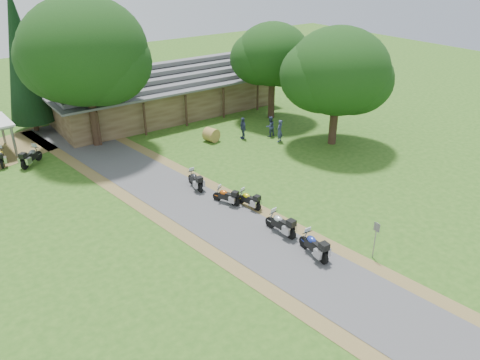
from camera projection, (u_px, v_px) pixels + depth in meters
ground at (272, 250)px, 24.78m from camera, size 120.00×120.00×0.00m
driveway at (222, 221)px, 27.43m from camera, size 51.95×51.95×0.00m
lodge at (162, 88)px, 44.28m from camera, size 21.40×9.40×4.90m
motorcycle_row_a at (314, 244)px, 24.06m from camera, size 0.83×2.05×1.37m
motorcycle_row_b at (281, 223)px, 25.96m from camera, size 0.86×2.03×1.35m
motorcycle_row_c at (249, 199)px, 28.67m from camera, size 0.93×1.76×1.15m
motorcycle_row_d at (226, 195)px, 29.05m from camera, size 1.18×1.77×1.16m
motorcycle_row_e at (195, 179)px, 30.96m from camera, size 0.80×1.87×1.24m
motorcycle_carport_a at (1, 156)px, 34.32m from camera, size 0.97×1.98×1.30m
motorcycle_carport_b at (31, 156)px, 34.26m from camera, size 1.99×1.85×1.41m
person_a at (280, 129)px, 38.22m from camera, size 0.75×0.67×2.18m
person_b at (270, 125)px, 39.34m from camera, size 0.60×0.45×2.05m
person_c at (243, 126)px, 38.85m from camera, size 0.58×0.70×2.15m
hay_bale at (211, 135)px, 38.50m from camera, size 1.33×1.26×1.12m
sign_post at (375, 240)px, 23.74m from camera, size 0.38×0.06×2.10m
oak_lodge_left at (87, 70)px, 35.34m from camera, size 9.51×9.51×12.12m
oak_lodge_right at (272, 67)px, 42.08m from camera, size 6.57×6.57×9.51m
oak_driveway at (337, 86)px, 36.21m from camera, size 7.89×7.89×9.58m
cedar_near at (23, 62)px, 38.32m from camera, size 3.71×3.71×11.99m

